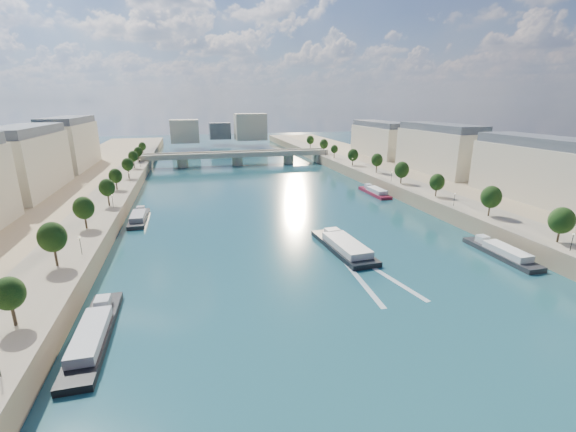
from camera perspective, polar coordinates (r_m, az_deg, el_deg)
ground at (r=125.70m, az=-0.74°, el=-0.55°), size 700.00×700.00×0.00m
quay_left at (r=129.23m, az=-33.51°, el=-1.76°), size 44.00×520.00×5.00m
quay_right at (r=157.83m, az=25.58°, el=2.31°), size 44.00×520.00×5.00m
pave_left at (r=124.29m, az=-27.19°, el=-0.21°), size 14.00×520.00×0.10m
pave_right at (r=148.16m, az=21.23°, el=2.99°), size 14.00×520.00×0.10m
trees_left at (r=124.46m, az=-26.44°, el=2.51°), size 4.80×268.80×8.26m
trees_right at (r=154.03m, az=18.70°, el=5.80°), size 4.80×268.80×8.26m
lamps_left at (r=113.19m, az=-26.18°, el=-0.15°), size 0.36×200.36×4.28m
lamps_right at (r=149.08m, az=18.82°, el=4.39°), size 0.36×200.36×4.28m
buildings_right at (r=172.81m, az=26.99°, el=7.98°), size 16.00×226.00×23.20m
skyline at (r=338.41m, az=-9.33°, el=12.63°), size 79.00×42.00×22.00m
bridge at (r=236.64m, az=-7.54°, el=8.72°), size 112.00×12.00×8.15m
tour_barge at (r=101.22m, az=8.23°, el=-4.49°), size 9.04×26.68×3.68m
wake at (r=87.77m, az=12.40°, el=-8.81°), size 10.75×26.02×0.04m
moored_barges_left at (r=64.06m, az=-28.80°, el=-20.25°), size 5.00×153.67×3.60m
moored_barges_right at (r=103.45m, az=33.04°, el=-6.75°), size 5.00×160.39×3.60m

